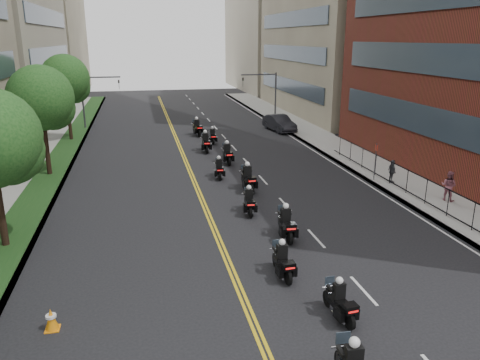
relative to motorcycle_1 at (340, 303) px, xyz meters
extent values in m
cube|color=gray|center=(10.48, 21.53, -0.53)|extent=(4.00, 90.00, 0.15)
cube|color=gray|center=(-13.52, 21.53, -0.53)|extent=(4.00, 90.00, 0.15)
cube|color=#173C16|center=(-12.72, 21.53, -0.43)|extent=(2.00, 90.00, 0.04)
cube|color=#333F4C|center=(12.43, 13.53, 2.90)|extent=(0.12, 25.80, 1.80)
cube|color=#333F4C|center=(12.43, 13.53, 6.90)|extent=(0.12, 25.80, 1.80)
cube|color=#333F4C|center=(12.43, 13.53, 10.90)|extent=(0.12, 25.80, 1.80)
cube|color=#333F4C|center=(12.43, 44.53, 2.90)|extent=(0.12, 24.08, 1.80)
cube|color=#333F4C|center=(12.43, 44.53, 6.90)|extent=(0.12, 24.08, 1.80)
cube|color=#333F4C|center=(12.43, 44.53, 10.90)|extent=(0.12, 24.08, 1.80)
cube|color=gray|center=(19.98, 74.53, 12.40)|extent=(15.00, 28.00, 26.00)
cube|color=#333F4C|center=(-15.47, 44.53, 2.90)|extent=(0.12, 24.08, 1.80)
cube|color=#333F4C|center=(-15.47, 44.53, 6.90)|extent=(0.12, 24.08, 1.80)
cube|color=#333F4C|center=(-15.47, 44.53, 10.90)|extent=(0.12, 24.08, 1.80)
cube|color=#776B57|center=(-23.52, 74.53, 12.40)|extent=(16.00, 28.00, 26.00)
cube|color=black|center=(9.48, 8.53, 1.00)|extent=(0.05, 28.00, 0.05)
cube|color=black|center=(9.48, 8.53, -0.30)|extent=(0.05, 28.00, 0.05)
sphere|color=#164417|center=(-12.12, 8.93, 3.88)|extent=(3.08, 3.08, 3.08)
cylinder|color=#2F1E15|center=(-12.72, 20.53, 1.95)|extent=(0.32, 0.32, 5.11)
sphere|color=#164417|center=(-12.72, 20.53, 4.87)|extent=(4.40, 4.40, 4.40)
sphere|color=#164417|center=(-12.12, 20.93, 4.14)|extent=(3.08, 3.08, 3.08)
cylinder|color=#2F1E15|center=(-12.72, 32.53, 2.09)|extent=(0.32, 0.32, 5.39)
sphere|color=#164417|center=(-12.72, 32.53, 5.17)|extent=(4.40, 4.40, 4.40)
sphere|color=#164417|center=(-12.12, 32.93, 4.40)|extent=(3.08, 3.08, 3.08)
cylinder|color=#3F3F44|center=(8.98, 38.53, 2.20)|extent=(0.18, 0.18, 5.60)
cylinder|color=#3F3F44|center=(6.98, 38.53, 4.80)|extent=(4.00, 0.14, 0.14)
imported|color=black|center=(5.18, 38.53, 4.00)|extent=(0.16, 0.20, 1.00)
cylinder|color=#3F3F44|center=(-12.02, 38.53, 2.20)|extent=(0.18, 0.18, 5.60)
cylinder|color=#3F3F44|center=(-10.02, 38.53, 4.80)|extent=(4.00, 0.14, 0.14)
imported|color=black|center=(-8.22, 38.53, 4.00)|extent=(0.16, 0.20, 1.00)
cube|color=black|center=(-1.17, -3.42, 0.58)|extent=(0.48, 0.32, 0.66)
sphere|color=white|center=(-1.17, -3.41, 1.03)|extent=(0.31, 0.31, 0.31)
cylinder|color=black|center=(0.07, -0.65, -0.29)|extent=(0.19, 0.63, 0.62)
cylinder|color=black|center=(-0.08, 0.79, -0.29)|extent=(0.19, 0.63, 0.62)
cube|color=black|center=(-0.01, 0.07, -0.04)|extent=(0.51, 1.26, 0.36)
cube|color=silver|center=(-0.01, 0.12, -0.25)|extent=(0.39, 0.53, 0.27)
cube|color=black|center=(0.07, -0.65, 0.18)|extent=(0.51, 0.43, 0.29)
cube|color=red|center=(0.09, -0.84, 0.16)|extent=(0.36, 0.07, 0.06)
cube|color=black|center=(-0.01, 0.12, 0.41)|extent=(0.42, 0.29, 0.56)
sphere|color=white|center=(-0.01, 0.13, 0.79)|extent=(0.26, 0.26, 0.26)
cylinder|color=black|center=(-1.01, 2.61, -0.28)|extent=(0.15, 0.65, 0.64)
cylinder|color=black|center=(-1.06, 4.11, -0.28)|extent=(0.15, 0.65, 0.64)
cube|color=black|center=(-1.04, 3.36, -0.02)|extent=(0.44, 1.29, 0.38)
cube|color=silver|center=(-1.04, 3.41, -0.23)|extent=(0.38, 0.53, 0.28)
cube|color=black|center=(-1.01, 2.61, 0.21)|extent=(0.50, 0.41, 0.30)
cube|color=red|center=(-1.01, 2.41, 0.19)|extent=(0.38, 0.04, 0.07)
cube|color=black|center=(-1.04, 3.41, 0.45)|extent=(0.42, 0.28, 0.59)
sphere|color=white|center=(-1.04, 3.42, 0.85)|extent=(0.27, 0.27, 0.27)
cylinder|color=black|center=(0.21, 6.14, -0.25)|extent=(0.19, 0.71, 0.71)
cylinder|color=black|center=(0.31, 7.80, -0.25)|extent=(0.19, 0.71, 0.71)
cube|color=black|center=(0.26, 6.97, 0.04)|extent=(0.52, 1.43, 0.42)
cube|color=silver|center=(0.26, 7.02, -0.20)|extent=(0.43, 0.59, 0.31)
cube|color=black|center=(0.21, 6.14, 0.29)|extent=(0.57, 0.47, 0.33)
cube|color=red|center=(0.19, 5.92, 0.27)|extent=(0.42, 0.06, 0.07)
cube|color=black|center=(0.26, 7.02, 0.56)|extent=(0.47, 0.32, 0.64)
sphere|color=white|center=(0.26, 7.03, 1.00)|extent=(0.30, 0.30, 0.30)
cylinder|color=black|center=(-0.79, 9.87, -0.28)|extent=(0.21, 0.65, 0.64)
cylinder|color=black|center=(-0.62, 11.38, -0.28)|extent=(0.21, 0.65, 0.64)
cube|color=black|center=(-0.70, 10.63, -0.02)|extent=(0.54, 1.31, 0.38)
cube|color=silver|center=(-0.70, 10.67, -0.23)|extent=(0.42, 0.56, 0.28)
cube|color=black|center=(-0.79, 9.87, 0.21)|extent=(0.53, 0.45, 0.30)
cube|color=red|center=(-0.82, 9.68, 0.19)|extent=(0.38, 0.07, 0.07)
cube|color=black|center=(-0.70, 10.67, 0.46)|extent=(0.44, 0.31, 0.59)
sphere|color=white|center=(-0.70, 10.68, 0.85)|extent=(0.27, 0.27, 0.27)
cylinder|color=black|center=(0.17, 13.71, -0.23)|extent=(0.18, 0.75, 0.75)
cylinder|color=black|center=(0.11, 15.47, -0.23)|extent=(0.18, 0.75, 0.75)
cube|color=black|center=(0.14, 14.59, 0.08)|extent=(0.51, 1.50, 0.44)
cube|color=silver|center=(0.14, 14.64, -0.17)|extent=(0.44, 0.62, 0.33)
cube|color=black|center=(0.17, 13.71, 0.34)|extent=(0.59, 0.48, 0.35)
cube|color=red|center=(0.17, 13.48, 0.32)|extent=(0.44, 0.05, 0.08)
cube|color=black|center=(0.14, 14.64, 0.63)|extent=(0.49, 0.32, 0.68)
sphere|color=white|center=(0.14, 14.66, 1.09)|extent=(0.32, 0.32, 0.32)
cylinder|color=black|center=(-1.22, 17.00, -0.29)|extent=(0.18, 0.63, 0.62)
cylinder|color=black|center=(-1.09, 18.47, -0.29)|extent=(0.18, 0.63, 0.62)
cube|color=black|center=(-1.16, 17.74, -0.03)|extent=(0.49, 1.27, 0.37)
cube|color=silver|center=(-1.15, 17.78, -0.24)|extent=(0.39, 0.53, 0.28)
cube|color=black|center=(-1.22, 17.00, 0.19)|extent=(0.51, 0.42, 0.29)
cube|color=red|center=(-1.24, 16.81, 0.17)|extent=(0.37, 0.06, 0.06)
cube|color=black|center=(-1.15, 17.78, 0.43)|extent=(0.42, 0.29, 0.57)
sphere|color=white|center=(-1.15, 17.79, 0.81)|extent=(0.27, 0.27, 0.27)
cylinder|color=black|center=(0.11, 20.64, -0.24)|extent=(0.15, 0.72, 0.72)
cylinder|color=black|center=(0.12, 22.33, -0.24)|extent=(0.15, 0.72, 0.72)
cube|color=black|center=(0.11, 21.49, 0.05)|extent=(0.45, 1.43, 0.42)
cube|color=silver|center=(0.12, 21.54, -0.19)|extent=(0.41, 0.58, 0.32)
cube|color=black|center=(0.11, 20.64, 0.31)|extent=(0.55, 0.45, 0.34)
cube|color=red|center=(0.11, 20.42, 0.29)|extent=(0.42, 0.03, 0.07)
cube|color=black|center=(0.12, 21.54, 0.58)|extent=(0.47, 0.30, 0.66)
sphere|color=white|center=(0.12, 21.55, 1.03)|extent=(0.31, 0.31, 0.31)
cylinder|color=black|center=(-0.97, 24.81, -0.23)|extent=(0.17, 0.75, 0.75)
cylinder|color=black|center=(-0.94, 26.57, -0.23)|extent=(0.17, 0.75, 0.75)
cube|color=black|center=(-0.96, 25.69, 0.08)|extent=(0.49, 1.50, 0.44)
cube|color=silver|center=(-0.95, 25.75, -0.17)|extent=(0.43, 0.61, 0.33)
cube|color=black|center=(-0.97, 24.81, 0.35)|extent=(0.58, 0.47, 0.35)
cube|color=red|center=(-0.98, 24.58, 0.32)|extent=(0.44, 0.04, 0.08)
cube|color=black|center=(-0.95, 25.75, 0.63)|extent=(0.49, 0.32, 0.68)
sphere|color=white|center=(-0.95, 25.76, 1.09)|extent=(0.32, 0.32, 0.32)
cylinder|color=black|center=(0.10, 28.06, -0.28)|extent=(0.17, 0.64, 0.64)
cylinder|color=black|center=(0.19, 29.55, -0.28)|extent=(0.17, 0.64, 0.64)
cube|color=black|center=(0.14, 28.80, -0.02)|extent=(0.47, 1.28, 0.37)
cube|color=silver|center=(0.15, 28.85, -0.24)|extent=(0.38, 0.53, 0.28)
cube|color=black|center=(0.10, 28.06, 0.20)|extent=(0.51, 0.42, 0.30)
cube|color=red|center=(0.09, 27.86, 0.18)|extent=(0.38, 0.05, 0.07)
cube|color=black|center=(0.15, 28.85, 0.45)|extent=(0.43, 0.29, 0.58)
sphere|color=white|center=(0.15, 28.86, 0.84)|extent=(0.27, 0.27, 0.27)
cylinder|color=black|center=(-0.69, 31.82, -0.23)|extent=(0.26, 0.77, 0.75)
cylinder|color=black|center=(-0.93, 33.58, -0.23)|extent=(0.26, 0.77, 0.75)
cube|color=black|center=(-0.81, 32.70, 0.08)|extent=(0.67, 1.54, 0.44)
cube|color=silver|center=(-0.82, 32.75, -0.17)|extent=(0.50, 0.66, 0.33)
cube|color=black|center=(-0.69, 31.82, 0.35)|extent=(0.63, 0.54, 0.35)
cube|color=red|center=(-0.65, 31.59, 0.33)|extent=(0.44, 0.09, 0.08)
cube|color=black|center=(-0.82, 32.75, 0.64)|extent=(0.53, 0.37, 0.69)
sphere|color=white|center=(-0.82, 32.76, 1.10)|extent=(0.32, 0.32, 0.32)
imported|color=black|center=(7.88, 33.22, 0.22)|extent=(2.52, 5.24, 1.66)
imported|color=#844854|center=(11.08, 9.76, 0.44)|extent=(1.03, 1.09, 1.78)
imported|color=#3F4147|center=(9.68, 13.68, 0.32)|extent=(0.42, 0.92, 1.54)
cube|color=orange|center=(-9.61, 1.42, -0.59)|extent=(0.47, 0.47, 0.03)
cone|color=orange|center=(-9.61, 1.42, -0.21)|extent=(0.45, 0.45, 0.78)
cylinder|color=silver|center=(-9.61, 1.42, -0.10)|extent=(0.35, 0.35, 0.09)
camera|label=1|loc=(-6.35, -13.06, 8.70)|focal=35.00mm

